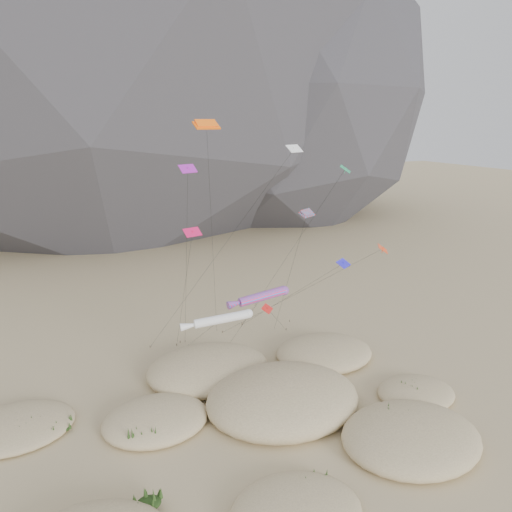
% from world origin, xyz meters
% --- Properties ---
extents(ground, '(500.00, 500.00, 0.00)m').
position_xyz_m(ground, '(0.00, 0.00, 0.00)').
color(ground, '#CCB789').
rests_on(ground, ground).
extents(dunes, '(50.86, 35.18, 4.58)m').
position_xyz_m(dunes, '(-0.93, 4.52, 0.78)').
color(dunes, '#CCB789').
rests_on(dunes, ground).
extents(dune_grass, '(42.28, 28.49, 1.56)m').
position_xyz_m(dune_grass, '(-1.48, 4.34, 0.85)').
color(dune_grass, black).
rests_on(dune_grass, ground).
extents(kite_stakes, '(21.59, 4.54, 0.30)m').
position_xyz_m(kite_stakes, '(2.49, 25.27, 0.15)').
color(kite_stakes, '#3F2D1E').
rests_on(kite_stakes, ground).
extents(rainbow_tube_kite, '(7.49, 12.64, 12.06)m').
position_xyz_m(rainbow_tube_kite, '(1.68, 9.66, 11.23)').
color(rainbow_tube_kite, '#FD1A51').
rests_on(rainbow_tube_kite, ground).
extents(white_tube_kite, '(7.48, 17.43, 11.43)m').
position_xyz_m(white_tube_kite, '(-4.30, 6.80, 10.68)').
color(white_tube_kite, silver).
rests_on(white_tube_kite, ground).
extents(orange_parafoil, '(7.70, 16.21, 30.06)m').
position_xyz_m(orange_parafoil, '(-3.32, 11.69, 29.16)').
color(orange_parafoil, '#FF610D').
rests_on(orange_parafoil, ground).
extents(multi_parafoil, '(3.65, 13.46, 20.13)m').
position_xyz_m(multi_parafoil, '(8.52, 11.73, 19.44)').
color(multi_parafoil, red).
rests_on(multi_parafoil, ground).
extents(delta_kites, '(24.83, 20.93, 26.97)m').
position_xyz_m(delta_kites, '(7.15, 12.43, 18.81)').
color(delta_kites, red).
rests_on(delta_kites, ground).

